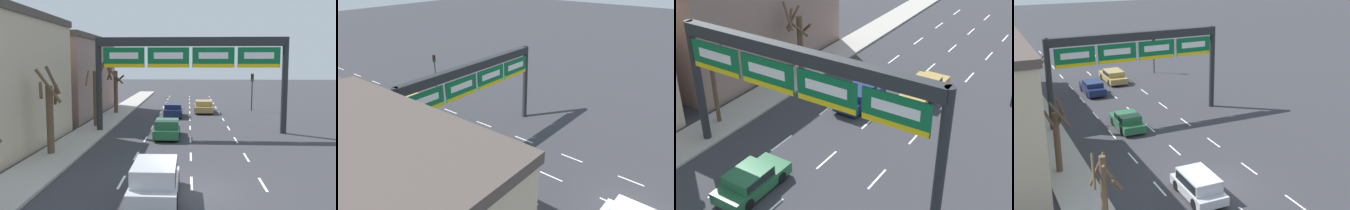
{
  "view_description": "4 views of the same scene",
  "coord_description": "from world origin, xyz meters",
  "views": [
    {
      "loc": [
        -0.17,
        -15.96,
        5.61
      ],
      "look_at": [
        -1.65,
        11.04,
        2.54
      ],
      "focal_mm": 40.0,
      "sensor_mm": 36.0,
      "label": 1
    },
    {
      "loc": [
        -18.43,
        -4.4,
        15.19
      ],
      "look_at": [
        1.07,
        11.32,
        4.19
      ],
      "focal_mm": 35.0,
      "sensor_mm": 36.0,
      "label": 2
    },
    {
      "loc": [
        12.54,
        -2.01,
        15.83
      ],
      "look_at": [
        -1.08,
        19.59,
        1.61
      ],
      "focal_mm": 50.0,
      "sensor_mm": 36.0,
      "label": 3
    },
    {
      "loc": [
        -13.12,
        -23.12,
        14.17
      ],
      "look_at": [
        2.36,
        9.73,
        2.07
      ],
      "focal_mm": 50.0,
      "sensor_mm": 36.0,
      "label": 4
    }
  ],
  "objects": [
    {
      "name": "sign_gantry",
      "position": [
        0.0,
        13.86,
        5.98
      ],
      "size": [
        15.29,
        0.7,
        7.6
      ],
      "color": "#232628",
      "rests_on": "ground_plane"
    },
    {
      "name": "suv_silver",
      "position": [
        -1.54,
        -0.86,
        0.84
      ],
      "size": [
        1.96,
        4.13,
        1.49
      ],
      "color": "#B7B7BC",
      "rests_on": "ground_plane"
    },
    {
      "name": "tree_bare_furthest",
      "position": [
        -8.18,
        24.41,
        3.0
      ],
      "size": [
        2.25,
        2.28,
        5.63
      ],
      "color": "brown",
      "rests_on": "sidewalk_left"
    },
    {
      "name": "car_navy",
      "position": [
        -1.74,
        22.68,
        0.73
      ],
      "size": [
        1.85,
        4.28,
        1.37
      ],
      "color": "#19234C",
      "rests_on": "ground_plane"
    },
    {
      "name": "car_green",
      "position": [
        -1.75,
        11.65,
        0.74
      ],
      "size": [
        1.89,
        4.25,
        1.38
      ],
      "color": "#235B38",
      "rests_on": "ground_plane"
    },
    {
      "name": "car_gold",
      "position": [
        1.55,
        26.18,
        0.74
      ],
      "size": [
        1.99,
        4.83,
        1.37
      ],
      "color": "#A88947",
      "rests_on": "ground_plane"
    },
    {
      "name": "lane_dashes",
      "position": [
        -0.0,
        13.5,
        0.01
      ],
      "size": [
        6.72,
        67.0,
        0.01
      ],
      "color": "white",
      "rests_on": "ground_plane"
    },
    {
      "name": "traffic_light_near_gantry",
      "position": [
        7.25,
        28.03,
        3.12
      ],
      "size": [
        0.3,
        0.35,
        4.35
      ],
      "color": "black",
      "rests_on": "ground_plane"
    },
    {
      "name": "ground_plane",
      "position": [
        0.0,
        0.0,
        0.0
      ],
      "size": [
        220.0,
        220.0,
        0.0
      ],
      "primitive_type": "plane",
      "color": "#333338"
    },
    {
      "name": "tree_bare_second",
      "position": [
        -8.21,
        15.78,
        2.95
      ],
      "size": [
        1.66,
        1.65,
        5.7
      ],
      "color": "brown",
      "rests_on": "sidewalk_left"
    },
    {
      "name": "tree_bare_closest",
      "position": [
        -7.86,
        -2.98,
        2.77
      ],
      "size": [
        1.64,
        1.65,
        4.66
      ],
      "color": "brown",
      "rests_on": "sidewalk_left"
    },
    {
      "name": "tree_bare_third",
      "position": [
        -8.45,
        5.8,
        2.7
      ],
      "size": [
        1.66,
        1.55,
        5.28
      ],
      "color": "brown",
      "rests_on": "sidewalk_left"
    }
  ]
}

